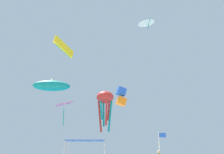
# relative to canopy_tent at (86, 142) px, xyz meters

# --- Properties ---
(canopy_tent) EXTENTS (3.37, 2.93, 2.59)m
(canopy_tent) POSITION_rel_canopy_tent_xyz_m (0.00, 0.00, 0.00)
(canopy_tent) COLOR #B2B2B7
(canopy_tent) RESTS_ON ground
(banner_flag) EXTENTS (0.61, 0.06, 3.06)m
(banner_flag) POSITION_rel_canopy_tent_xyz_m (5.97, -2.96, -0.58)
(banner_flag) COLOR silver
(banner_flag) RESTS_ON ground
(kite_box_blue) EXTENTS (1.24, 1.10, 2.10)m
(kite_box_blue) POSITION_rel_canopy_tent_xyz_m (3.47, 3.96, 4.95)
(kite_box_blue) COLOR blue
(kite_diamond_pink) EXTENTS (2.96, 3.00, 3.52)m
(kite_diamond_pink) POSITION_rel_canopy_tent_xyz_m (-4.24, 14.39, 5.79)
(kite_diamond_pink) COLOR pink
(kite_delta_white) EXTENTS (3.44, 3.41, 2.57)m
(kite_delta_white) POSITION_rel_canopy_tent_xyz_m (8.73, 16.39, 20.67)
(kite_delta_white) COLOR white
(kite_octopus_red) EXTENTS (4.06, 4.06, 6.78)m
(kite_octopus_red) POSITION_rel_canopy_tent_xyz_m (1.81, 19.29, 7.65)
(kite_octopus_red) COLOR red
(kite_inflatable_teal) EXTENTS (6.70, 2.95, 2.62)m
(kite_inflatable_teal) POSITION_rel_canopy_tent_xyz_m (-7.59, 20.83, 10.33)
(kite_inflatable_teal) COLOR teal
(kite_parafoil_yellow) EXTENTS (2.15, 2.94, 2.09)m
(kite_parafoil_yellow) POSITION_rel_canopy_tent_xyz_m (-3.34, 5.71, 11.35)
(kite_parafoil_yellow) COLOR yellow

